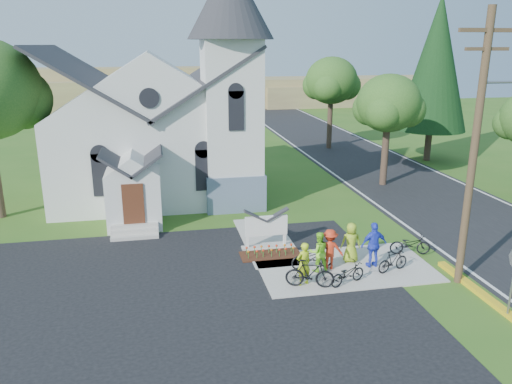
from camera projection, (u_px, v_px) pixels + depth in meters
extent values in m
plane|color=#32601B|center=(313.00, 277.00, 19.55)|extent=(120.00, 120.00, 0.00)
cube|color=black|center=(128.00, 322.00, 16.36)|extent=(20.00, 16.00, 0.02)
cube|color=black|center=(384.00, 172.00, 35.53)|extent=(8.00, 90.00, 0.02)
cube|color=#A7A297|center=(345.00, 267.00, 20.30)|extent=(7.00, 4.00, 0.05)
cube|color=white|center=(153.00, 153.00, 29.94)|extent=(11.00, 9.00, 5.00)
cube|color=slate|center=(233.00, 188.00, 28.07)|extent=(3.20, 3.20, 2.00)
cube|color=white|center=(232.00, 126.00, 27.08)|extent=(3.00, 3.00, 9.00)
cube|color=white|center=(134.00, 199.00, 24.71)|extent=(2.60, 2.40, 2.80)
cube|color=#512817|center=(133.00, 204.00, 23.52)|extent=(1.00, 0.10, 2.00)
cube|color=#A7A297|center=(266.00, 247.00, 22.32)|extent=(2.20, 0.40, 0.10)
cube|color=white|center=(247.00, 238.00, 22.02)|extent=(0.12, 0.12, 1.00)
cube|color=white|center=(285.00, 235.00, 22.34)|extent=(0.12, 0.12, 1.00)
cube|color=white|center=(266.00, 226.00, 22.04)|extent=(1.90, 0.14, 0.90)
cube|color=#371A0F|center=(271.00, 255.00, 21.48)|extent=(2.60, 1.10, 0.07)
cylinder|color=#463023|center=(474.00, 154.00, 17.71)|extent=(0.28, 0.28, 10.00)
cube|color=#463023|center=(489.00, 30.00, 16.52)|extent=(2.20, 0.14, 0.14)
cube|color=#463023|center=(487.00, 49.00, 16.69)|extent=(1.60, 0.12, 0.12)
cylinder|color=gray|center=(511.00, 82.00, 17.21)|extent=(2.20, 0.10, 0.10)
cylinder|color=gray|center=(512.00, 288.00, 16.30)|extent=(0.07, 0.07, 2.20)
cylinder|color=#38291F|center=(385.00, 154.00, 31.85)|extent=(0.44, 0.44, 4.05)
ellipsoid|color=#28561D|center=(389.00, 103.00, 30.94)|extent=(4.00, 4.00, 3.60)
cylinder|color=#38291F|center=(330.00, 123.00, 43.16)|extent=(0.44, 0.44, 4.50)
ellipsoid|color=#28561D|center=(331.00, 80.00, 42.15)|extent=(4.40, 4.40, 3.96)
cylinder|color=#38291F|center=(428.00, 145.00, 38.94)|extent=(0.50, 0.50, 2.40)
cone|color=black|center=(436.00, 63.00, 37.18)|extent=(5.20, 5.20, 10.00)
cube|color=olive|center=(237.00, 93.00, 72.76)|extent=(60.00, 8.00, 4.00)
cube|color=olive|center=(124.00, 88.00, 71.42)|extent=(30.00, 6.00, 5.60)
cube|color=olive|center=(345.00, 95.00, 74.02)|extent=(25.00, 6.00, 3.00)
imported|color=#BEDD1A|center=(304.00, 264.00, 18.60)|extent=(0.71, 0.58, 1.68)
imported|color=black|center=(348.00, 274.00, 18.73)|extent=(1.71, 1.13, 0.85)
imported|color=#87E32A|center=(318.00, 252.00, 19.72)|extent=(0.82, 0.64, 1.64)
imported|color=black|center=(310.00, 274.00, 18.46)|extent=(1.89, 1.05, 1.10)
imported|color=blue|center=(374.00, 245.00, 20.08)|extent=(1.14, 0.54, 1.89)
imported|color=black|center=(312.00, 258.00, 20.05)|extent=(1.79, 0.69, 0.93)
imported|color=red|center=(330.00, 249.00, 19.93)|extent=(1.20, 0.87, 1.67)
imported|color=black|center=(393.00, 261.00, 19.79)|extent=(1.55, 0.84, 0.89)
imported|color=#98B922|center=(351.00, 242.00, 20.58)|extent=(0.89, 0.64, 1.69)
imported|color=black|center=(410.00, 244.00, 21.41)|extent=(1.82, 0.96, 0.91)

